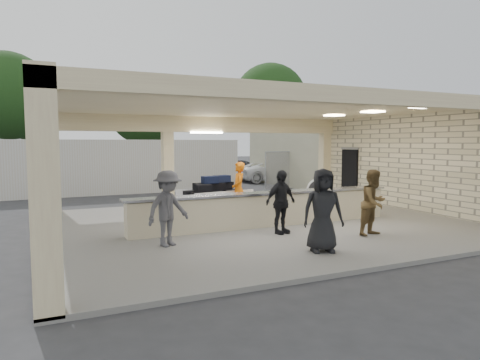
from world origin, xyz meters
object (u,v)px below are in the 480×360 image
passenger_b (281,202)px  car_white_b (343,168)px  baggage_counter (267,209)px  car_dark (242,170)px  drum_fan (319,191)px  baggage_handler (239,190)px  passenger_c (168,208)px  passenger_a (374,203)px  container_white (119,166)px  passenger_d (323,210)px  luggage_cart (214,194)px  car_white_a (273,171)px

passenger_b → car_white_b: (13.60, 14.69, -0.21)m
baggage_counter → car_dark: (6.45, 15.60, 0.05)m
drum_fan → baggage_handler: 3.96m
passenger_b → passenger_c: (-3.05, -0.09, 0.04)m
car_white_b → drum_fan: bearing=141.0°
passenger_c → car_white_b: size_ratio=0.38×
passenger_a → container_white: (-4.27, 13.62, 0.36)m
baggage_handler → container_white: bearing=-148.8°
baggage_counter → drum_fan: 4.52m
car_white_b → passenger_c: bearing=134.3°
drum_fan → passenger_a: bearing=-77.4°
passenger_d → car_white_b: 21.60m
luggage_cart → passenger_c: size_ratio=1.37×
baggage_handler → baggage_counter: bearing=23.6°
passenger_a → drum_fan: bearing=56.8°
baggage_counter → luggage_cart: (-0.70, 2.47, 0.21)m
passenger_b → passenger_d: 2.01m
car_white_b → baggage_counter: bearing=138.1°
passenger_c → container_white: (0.86, 12.54, 0.34)m
passenger_d → car_dark: bearing=88.9°
baggage_counter → luggage_cart: luggage_cart is taller
luggage_cart → passenger_b: bearing=-91.6°
luggage_cart → passenger_a: size_ratio=1.41×
baggage_counter → passenger_b: size_ratio=4.89×
baggage_counter → passenger_d: size_ratio=4.48×
drum_fan → passenger_c: (-6.89, -3.85, 0.32)m
baggage_handler → passenger_b: baggage_handler is taller
luggage_cart → passenger_a: bearing=-71.0°
luggage_cart → drum_fan: luggage_cart is taller
drum_fan → container_white: size_ratio=0.09×
passenger_c → car_white_a: (10.79, 14.40, -0.32)m
baggage_counter → car_white_b: bearing=45.4°
luggage_cart → car_white_b: size_ratio=0.52×
baggage_counter → passenger_b: passenger_b is taller
baggage_handler → container_white: size_ratio=0.15×
passenger_b → passenger_d: passenger_d is taller
passenger_a → container_white: bearing=93.8°
passenger_a → passenger_c: 5.24m
baggage_counter → drum_fan: size_ratio=7.92×
container_white → car_dark: bearing=23.9°
car_dark → passenger_a: bearing=-154.9°
passenger_d → container_white: container_white is taller
baggage_counter → car_white_a: bearing=60.3°
car_white_a → car_white_b: (5.86, 0.38, 0.08)m
luggage_cart → car_white_a: (8.25, 10.75, -0.14)m
passenger_a → container_white: size_ratio=0.14×
passenger_a → car_white_b: size_ratio=0.37×
passenger_b → passenger_c: bearing=167.9°
passenger_b → car_white_a: (7.74, 14.31, -0.29)m
car_dark → container_white: container_white is taller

